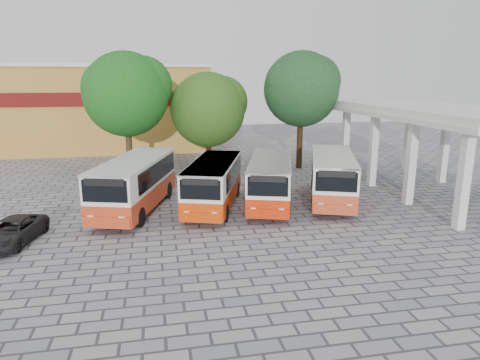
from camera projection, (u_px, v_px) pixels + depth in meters
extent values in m
plane|color=slate|center=(286.00, 222.00, 21.55)|extent=(90.00, 90.00, 0.00)
cube|color=silver|center=(464.00, 179.00, 20.05)|extent=(0.45, 0.45, 5.00)
cube|color=silver|center=(345.00, 140.00, 32.45)|extent=(0.45, 0.45, 5.00)
cube|color=silver|center=(409.00, 138.00, 33.45)|extent=(0.45, 0.45, 5.00)
cube|color=silver|center=(434.00, 110.00, 26.12)|extent=(6.60, 15.60, 0.40)
cube|color=silver|center=(433.00, 115.00, 26.20)|extent=(6.80, 15.80, 0.30)
cube|color=#AF7D31|center=(107.00, 109.00, 43.34)|extent=(20.00, 10.00, 8.00)
cube|color=#590C0A|center=(101.00, 99.00, 38.20)|extent=(20.00, 0.20, 1.20)
cube|color=silver|center=(104.00, 66.00, 42.37)|extent=(20.40, 10.40, 0.30)
cube|color=red|center=(136.00, 195.00, 23.30)|extent=(4.56, 8.21, 1.03)
cube|color=white|center=(135.00, 173.00, 23.01)|extent=(4.56, 8.21, 1.44)
cube|color=white|center=(134.00, 160.00, 22.85)|extent=(4.61, 8.22, 0.12)
cube|color=black|center=(111.00, 173.00, 22.78)|extent=(1.95, 6.22, 1.03)
cube|color=black|center=(157.00, 171.00, 23.23)|extent=(1.95, 6.22, 1.03)
cube|color=black|center=(131.00, 191.00, 19.24)|extent=(2.03, 0.67, 1.03)
cube|color=black|center=(130.00, 182.00, 19.14)|extent=(1.80, 0.61, 0.33)
cylinder|color=black|center=(112.00, 218.00, 20.76)|extent=(0.28, 0.98, 0.98)
cylinder|color=black|center=(156.00, 215.00, 21.15)|extent=(0.28, 0.98, 0.98)
cylinder|color=black|center=(120.00, 191.00, 25.63)|extent=(0.28, 0.98, 0.98)
cylinder|color=black|center=(156.00, 189.00, 26.03)|extent=(0.28, 0.98, 0.98)
cube|color=#CD3400|center=(214.00, 193.00, 23.86)|extent=(4.28, 7.57, 0.95)
cube|color=white|center=(214.00, 173.00, 23.60)|extent=(4.28, 7.57, 1.33)
cube|color=white|center=(214.00, 162.00, 23.45)|extent=(4.33, 7.58, 0.11)
cube|color=black|center=(194.00, 174.00, 23.39)|extent=(1.87, 5.71, 0.95)
cube|color=black|center=(233.00, 172.00, 23.80)|extent=(1.87, 5.71, 0.95)
cube|color=black|center=(224.00, 190.00, 20.12)|extent=(1.87, 0.64, 0.95)
cube|color=black|center=(224.00, 182.00, 20.03)|extent=(1.66, 0.58, 0.31)
cylinder|color=black|center=(201.00, 213.00, 21.52)|extent=(0.25, 0.91, 0.91)
cylinder|color=black|center=(239.00, 211.00, 21.89)|extent=(0.25, 0.91, 0.91)
cylinder|color=black|center=(193.00, 190.00, 26.01)|extent=(0.25, 0.91, 0.91)
cylinder|color=black|center=(225.00, 188.00, 26.38)|extent=(0.25, 0.91, 0.91)
cube|color=red|center=(271.00, 190.00, 24.42)|extent=(4.30, 7.64, 0.96)
cube|color=white|center=(271.00, 171.00, 24.15)|extent=(4.30, 7.64, 1.34)
cube|color=white|center=(271.00, 160.00, 24.01)|extent=(4.34, 7.65, 0.11)
cube|color=black|center=(252.00, 171.00, 23.94)|extent=(1.87, 5.77, 0.96)
cube|color=black|center=(290.00, 170.00, 24.36)|extent=(1.87, 5.77, 0.96)
cube|color=black|center=(291.00, 186.00, 20.64)|extent=(1.89, 0.64, 0.96)
cube|color=black|center=(291.00, 179.00, 20.55)|extent=(1.67, 0.58, 0.31)
cylinder|color=black|center=(264.00, 210.00, 22.05)|extent=(0.26, 0.91, 0.91)
cylinder|color=black|center=(300.00, 208.00, 22.43)|extent=(0.26, 0.91, 0.91)
cylinder|color=black|center=(245.00, 187.00, 26.59)|extent=(0.26, 0.91, 0.91)
cylinder|color=black|center=(276.00, 186.00, 26.96)|extent=(0.26, 0.91, 0.91)
cube|color=#BC3E1A|center=(331.00, 187.00, 25.13)|extent=(4.78, 7.94, 1.00)
cube|color=white|center=(333.00, 167.00, 24.85)|extent=(4.78, 7.94, 1.40)
cube|color=white|center=(333.00, 156.00, 24.70)|extent=(4.82, 7.95, 0.11)
cube|color=black|center=(314.00, 167.00, 24.63)|extent=(2.22, 5.91, 1.00)
cube|color=black|center=(351.00, 166.00, 25.07)|extent=(2.22, 5.91, 1.00)
cube|color=black|center=(363.00, 182.00, 21.20)|extent=(1.94, 0.76, 1.00)
cube|color=black|center=(364.00, 174.00, 21.11)|extent=(1.72, 0.68, 0.32)
cylinder|color=black|center=(331.00, 206.00, 22.67)|extent=(0.27, 0.95, 0.95)
cylinder|color=black|center=(367.00, 204.00, 23.06)|extent=(0.27, 0.95, 0.95)
cylinder|color=black|center=(301.00, 184.00, 27.39)|extent=(0.27, 0.95, 0.95)
cylinder|color=black|center=(331.00, 182.00, 27.78)|extent=(0.27, 0.95, 0.95)
cylinder|color=#44351D|center=(129.00, 146.00, 31.77)|extent=(0.46, 0.46, 4.26)
sphere|color=#0F550F|center=(126.00, 94.00, 30.88)|extent=(6.12, 6.12, 6.12)
sphere|color=#0F550F|center=(143.00, 85.00, 31.25)|extent=(4.29, 4.29, 4.29)
sphere|color=#0F550F|center=(110.00, 88.00, 30.38)|extent=(3.98, 3.98, 3.98)
cylinder|color=black|center=(208.00, 145.00, 34.59)|extent=(0.42, 0.42, 3.49)
sphere|color=#26510F|center=(208.00, 110.00, 33.91)|extent=(5.92, 5.92, 5.92)
sphere|color=#26510F|center=(222.00, 102.00, 34.28)|extent=(4.14, 4.14, 4.14)
sphere|color=#26510F|center=(195.00, 104.00, 33.42)|extent=(3.85, 3.85, 3.85)
cylinder|color=#2F200F|center=(300.00, 141.00, 34.04)|extent=(0.46, 0.46, 4.38)
sphere|color=#123C17|center=(301.00, 89.00, 33.09)|extent=(5.83, 5.83, 5.83)
sphere|color=#123C17|center=(315.00, 81.00, 33.46)|extent=(4.08, 4.08, 4.08)
sphere|color=#123C17|center=(290.00, 83.00, 32.61)|extent=(3.79, 3.79, 3.79)
imported|color=black|center=(12.00, 232.00, 18.73)|extent=(2.59, 4.21, 1.09)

